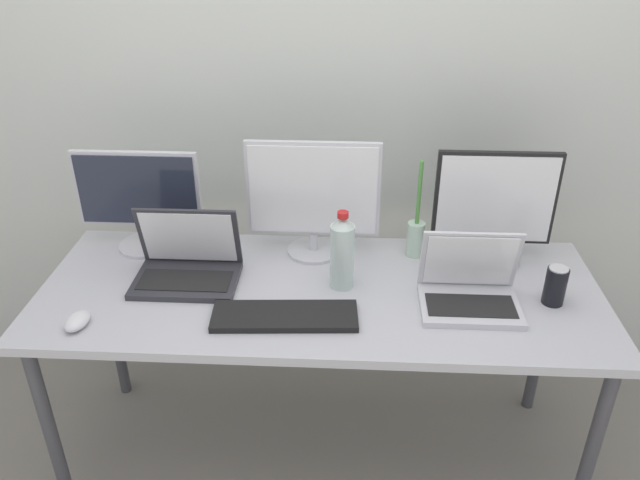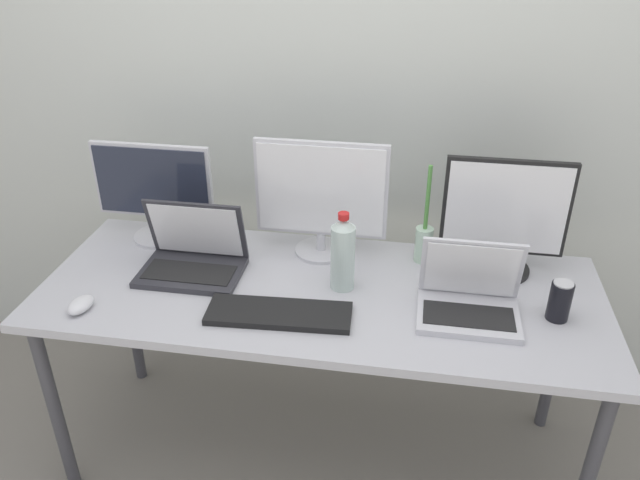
{
  "view_description": "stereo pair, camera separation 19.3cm",
  "coord_description": "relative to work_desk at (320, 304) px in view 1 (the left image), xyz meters",
  "views": [
    {
      "loc": [
        0.09,
        -1.68,
        1.85
      ],
      "look_at": [
        0.0,
        0.0,
        0.92
      ],
      "focal_mm": 35.0,
      "sensor_mm": 36.0,
      "label": 1
    },
    {
      "loc": [
        0.28,
        -1.66,
        1.85
      ],
      "look_at": [
        0.0,
        0.0,
        0.92
      ],
      "focal_mm": 35.0,
      "sensor_mm": 36.0,
      "label": 2
    }
  ],
  "objects": [
    {
      "name": "laptop_secondary",
      "position": [
        0.46,
        -0.05,
        0.12
      ],
      "size": [
        0.3,
        0.22,
        0.23
      ],
      "color": "silver",
      "rests_on": "work_desk"
    },
    {
      "name": "monitor_center",
      "position": [
        -0.04,
        0.23,
        0.28
      ],
      "size": [
        0.45,
        0.19,
        0.41
      ],
      "color": "silver",
      "rests_on": "work_desk"
    },
    {
      "name": "wall_back",
      "position": [
        0.0,
        0.59,
        0.62
      ],
      "size": [
        7.0,
        0.08,
        2.6
      ],
      "primitive_type": "cube",
      "color": "silver",
      "rests_on": "ground"
    },
    {
      "name": "soda_can_near_keyboard",
      "position": [
        0.73,
        -0.04,
        0.12
      ],
      "size": [
        0.07,
        0.07,
        0.13
      ],
      "color": "black",
      "rests_on": "work_desk"
    },
    {
      "name": "water_bottle",
      "position": [
        0.07,
        0.02,
        0.18
      ],
      "size": [
        0.08,
        0.08,
        0.27
      ],
      "color": "silver",
      "rests_on": "work_desk"
    },
    {
      "name": "monitor_right",
      "position": [
        0.57,
        0.21,
        0.26
      ],
      "size": [
        0.4,
        0.22,
        0.4
      ],
      "color": "black",
      "rests_on": "work_desk"
    },
    {
      "name": "keyboard_main",
      "position": [
        -0.1,
        -0.17,
        0.07
      ],
      "size": [
        0.44,
        0.17,
        0.02
      ],
      "primitive_type": "cube",
      "rotation": [
        0.0,
        0.0,
        0.06
      ],
      "color": "black",
      "rests_on": "work_desk"
    },
    {
      "name": "ground_plane",
      "position": [
        0.0,
        0.0,
        -0.68
      ],
      "size": [
        16.0,
        16.0,
        0.0
      ],
      "primitive_type": "plane",
      "color": "gray"
    },
    {
      "name": "monitor_left",
      "position": [
        -0.64,
        0.24,
        0.26
      ],
      "size": [
        0.43,
        0.19,
        0.36
      ],
      "color": "silver",
      "rests_on": "work_desk"
    },
    {
      "name": "bamboo_vase",
      "position": [
        0.32,
        0.24,
        0.14
      ],
      "size": [
        0.06,
        0.06,
        0.35
      ],
      "color": "#B2D1B7",
      "rests_on": "work_desk"
    },
    {
      "name": "work_desk",
      "position": [
        0.0,
        0.0,
        0.0
      ],
      "size": [
        1.81,
        0.7,
        0.74
      ],
      "color": "#424247",
      "rests_on": "ground"
    },
    {
      "name": "mouse_by_keyboard",
      "position": [
        -0.7,
        -0.24,
        0.08
      ],
      "size": [
        0.08,
        0.11,
        0.04
      ],
      "primitive_type": "ellipsoid",
      "rotation": [
        0.0,
        0.0,
        -0.14
      ],
      "color": "silver",
      "rests_on": "work_desk"
    },
    {
      "name": "laptop_silver",
      "position": [
        -0.44,
        0.04,
        0.12
      ],
      "size": [
        0.34,
        0.23,
        0.24
      ],
      "color": "#2D2D33",
      "rests_on": "work_desk"
    }
  ]
}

